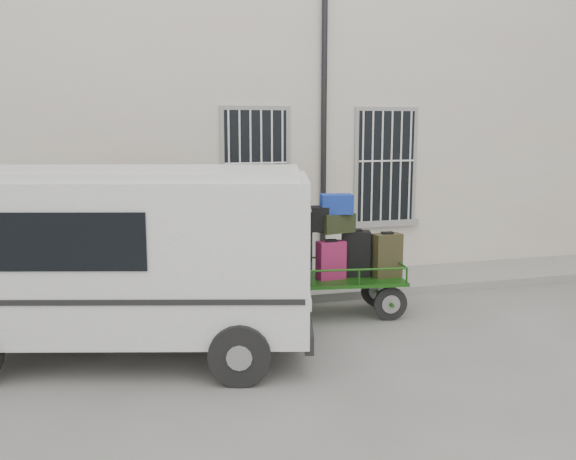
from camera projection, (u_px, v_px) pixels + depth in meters
The scene contains 5 objects.
ground at pixel (328, 328), 9.84m from camera, with size 80.00×80.00×0.00m, color #60605C.
building at pixel (246, 128), 14.56m from camera, with size 24.00×5.15×6.00m.
sidewalk at pixel (287, 288), 11.91m from camera, with size 24.00×1.70×0.15m, color gray.
luggage_cart at pixel (324, 255), 10.34m from camera, with size 2.86×1.44×1.98m.
van at pixel (122, 251), 8.44m from camera, with size 5.35×3.37×2.51m.
Camera 1 is at (-3.28, -8.90, 3.08)m, focal length 40.00 mm.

